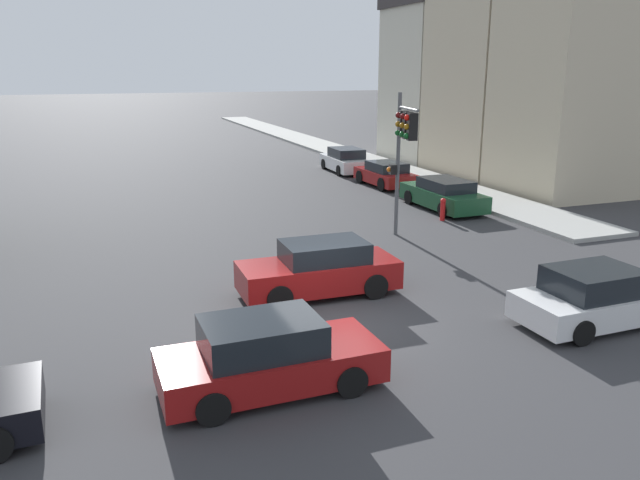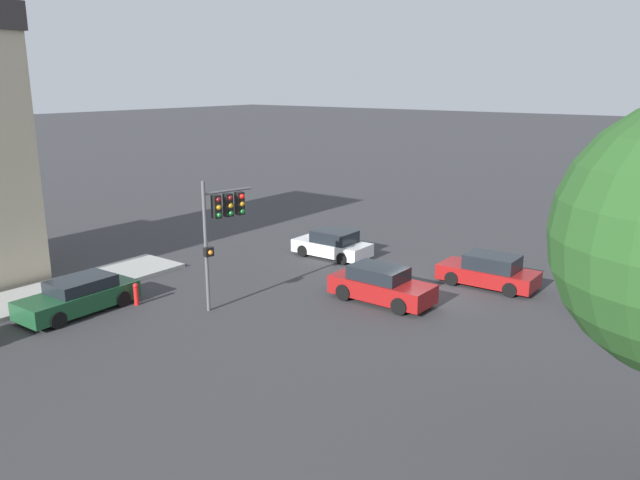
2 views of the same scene
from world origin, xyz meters
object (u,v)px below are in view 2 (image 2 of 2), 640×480
(crossing_car_3, at_px, (333,244))
(fire_hydrant, at_px, (136,293))
(crossing_car_2, at_px, (381,285))
(parked_car_0, at_px, (79,296))
(traffic_signal, at_px, (222,217))
(crossing_car_1, at_px, (489,271))
(crossing_car_0, at_px, (638,301))

(crossing_car_3, relative_size, fire_hydrant, 4.33)
(crossing_car_2, distance_m, parked_car_0, 11.95)
(traffic_signal, relative_size, crossing_car_1, 1.21)
(crossing_car_0, relative_size, parked_car_0, 0.88)
(crossing_car_3, relative_size, parked_car_0, 0.87)
(traffic_signal, distance_m, parked_car_0, 6.42)
(parked_car_0, bearing_deg, crossing_car_2, 131.64)
(crossing_car_2, relative_size, fire_hydrant, 4.68)
(crossing_car_0, xyz_separation_m, parked_car_0, (17.51, 12.56, 0.00))
(crossing_car_1, relative_size, crossing_car_3, 1.07)
(crossing_car_1, xyz_separation_m, parked_car_0, (11.52, 12.66, -0.02))
(traffic_signal, bearing_deg, crossing_car_1, 61.77)
(parked_car_0, bearing_deg, crossing_car_1, 136.63)
(crossing_car_1, height_order, parked_car_0, crossing_car_1)
(crossing_car_0, xyz_separation_m, crossing_car_2, (8.73, 4.46, 0.06))
(crossing_car_2, xyz_separation_m, crossing_car_3, (5.50, -4.22, -0.05))
(traffic_signal, bearing_deg, crossing_car_0, 44.84)
(crossing_car_0, bearing_deg, parked_car_0, 33.38)
(fire_hydrant, bearing_deg, crossing_car_1, -133.80)
(parked_car_0, bearing_deg, crossing_car_3, 164.02)
(traffic_signal, relative_size, crossing_car_0, 1.28)
(crossing_car_1, distance_m, crossing_car_3, 8.24)
(traffic_signal, xyz_separation_m, crossing_car_0, (-13.39, -8.68, -3.03))
(crossing_car_0, relative_size, crossing_car_3, 1.01)
(crossing_car_2, bearing_deg, fire_hydrant, -139.82)
(fire_hydrant, bearing_deg, crossing_car_3, -101.59)
(crossing_car_0, height_order, crossing_car_3, crossing_car_3)
(crossing_car_2, height_order, parked_car_0, crossing_car_2)
(crossing_car_1, bearing_deg, traffic_signal, 48.92)
(crossing_car_3, bearing_deg, traffic_signal, 94.79)
(fire_hydrant, bearing_deg, parked_car_0, 58.35)
(fire_hydrant, bearing_deg, traffic_signal, -145.57)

